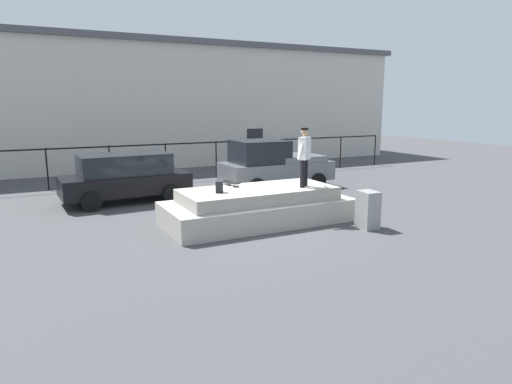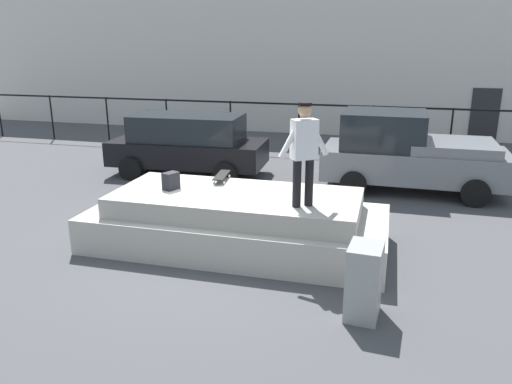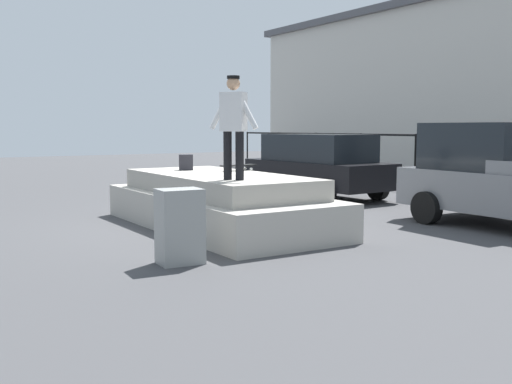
% 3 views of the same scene
% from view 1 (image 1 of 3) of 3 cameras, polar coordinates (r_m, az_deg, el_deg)
% --- Properties ---
extents(ground_plane, '(60.00, 60.00, 0.00)m').
position_cam_1_polar(ground_plane, '(13.07, -1.15, -4.00)').
color(ground_plane, '#424244').
extents(concrete_ledge, '(5.40, 2.39, 1.01)m').
position_cam_1_polar(concrete_ledge, '(13.10, 0.27, -1.88)').
color(concrete_ledge, '#ADA89E').
rests_on(concrete_ledge, ground_plane).
extents(skateboarder, '(0.78, 0.58, 1.71)m').
position_cam_1_polar(skateboarder, '(13.13, 6.11, 4.87)').
color(skateboarder, black).
rests_on(skateboarder, concrete_ledge).
extents(skateboard, '(0.29, 0.79, 0.12)m').
position_cam_1_polar(skateboard, '(13.41, -3.20, 1.24)').
color(skateboard, black).
rests_on(skateboard, concrete_ledge).
extents(backpack, '(0.30, 0.34, 0.32)m').
position_cam_1_polar(backpack, '(12.38, -4.64, 0.68)').
color(backpack, black).
rests_on(backpack, concrete_ledge).
extents(car_black_hatchback_near, '(4.38, 2.20, 1.70)m').
position_cam_1_polar(car_black_hatchback_near, '(16.40, -16.14, 1.87)').
color(car_black_hatchback_near, black).
rests_on(car_black_hatchback_near, ground_plane).
extents(car_grey_pickup_mid, '(4.47, 2.30, 1.97)m').
position_cam_1_polar(car_grey_pickup_mid, '(18.45, 2.15, 3.48)').
color(car_grey_pickup_mid, slate).
rests_on(car_grey_pickup_mid, ground_plane).
extents(utility_box, '(0.49, 0.63, 1.04)m').
position_cam_1_polar(utility_box, '(12.85, 13.91, -2.19)').
color(utility_box, gray).
rests_on(utility_box, ground_plane).
extents(fence_row, '(24.06, 0.06, 1.68)m').
position_cam_1_polar(fence_row, '(20.42, -11.32, 4.71)').
color(fence_row, black).
rests_on(fence_row, ground_plane).
extents(warehouse_building, '(32.26, 8.11, 6.76)m').
position_cam_1_polar(warehouse_building, '(27.70, -15.90, 10.63)').
color(warehouse_building, beige).
rests_on(warehouse_building, ground_plane).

